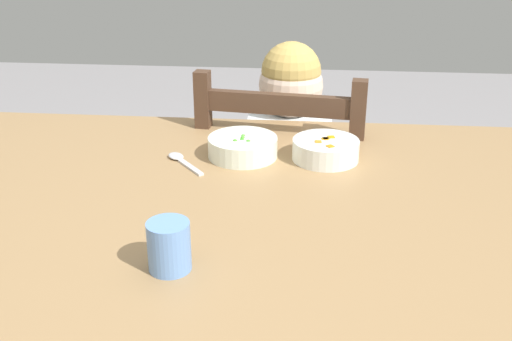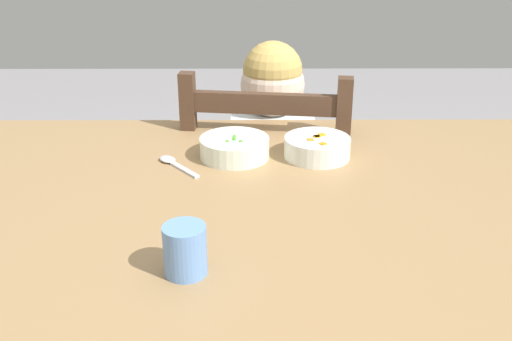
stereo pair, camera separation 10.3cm
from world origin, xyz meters
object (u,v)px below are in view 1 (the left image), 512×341
at_px(dining_chair, 285,221).
at_px(bowl_of_peas, 244,146).
at_px(dining_table, 228,255).
at_px(spoon, 180,159).
at_px(bowl_of_carrots, 326,149).
at_px(drinking_cup, 169,246).
at_px(child_figure, 289,163).

bearing_deg(dining_chair, bowl_of_peas, -105.54).
relative_size(dining_table, spoon, 12.61).
bearing_deg(spoon, bowl_of_carrots, 7.02).
height_order(bowl_of_peas, spoon, bowl_of_peas).
distance_m(bowl_of_peas, drinking_cup, 0.47).
bearing_deg(drinking_cup, bowl_of_carrots, 62.06).
bearing_deg(bowl_of_carrots, dining_table, -124.31).
height_order(dining_table, spoon, spoon).
bearing_deg(dining_chair, bowl_of_carrots, -72.31).
relative_size(bowl_of_carrots, drinking_cup, 1.82).
bearing_deg(drinking_cup, child_figure, 78.37).
distance_m(child_figure, drinking_cup, 0.79).
height_order(dining_table, bowl_of_carrots, bowl_of_carrots).
relative_size(bowl_of_carrots, spoon, 1.22).
bearing_deg(dining_chair, drinking_cup, -101.07).
bearing_deg(bowl_of_carrots, spoon, -172.98).
bearing_deg(child_figure, dining_table, -99.42).
xyz_separation_m(bowl_of_peas, spoon, (-0.14, -0.04, -0.02)).
bearing_deg(spoon, dining_chair, 57.03).
distance_m(dining_table, spoon, 0.28).
xyz_separation_m(dining_table, spoon, (-0.13, 0.23, 0.10)).
relative_size(bowl_of_peas, drinking_cup, 1.91).
height_order(child_figure, bowl_of_carrots, child_figure).
xyz_separation_m(dining_table, bowl_of_carrots, (0.18, 0.27, 0.12)).
bearing_deg(child_figure, spoon, -124.28).
height_order(child_figure, drinking_cup, child_figure).
bearing_deg(drinking_cup, spoon, 99.51).
distance_m(bowl_of_carrots, drinking_cup, 0.52).
distance_m(dining_chair, spoon, 0.52).
bearing_deg(bowl_of_peas, drinking_cup, -98.09).
height_order(bowl_of_peas, drinking_cup, drinking_cup).
height_order(dining_table, bowl_of_peas, bowl_of_peas).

